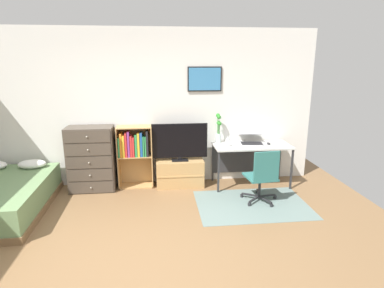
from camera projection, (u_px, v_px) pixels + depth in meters
The scene contains 13 objects.
ground_plane at pixel (137, 261), 3.52m from camera, with size 7.20×7.20×0.00m, color brown.
wall_back_with_posters at pixel (142, 108), 5.52m from camera, with size 6.12×0.09×2.70m.
area_rug at pixel (252, 204), 4.91m from camera, with size 1.70×1.20×0.01m, color slate.
dresser at pixel (92, 159), 5.36m from camera, with size 0.76×0.46×1.10m.
bookshelf at pixel (134, 150), 5.46m from camera, with size 0.59×0.30×1.08m.
tv_stand at pixel (180, 173), 5.62m from camera, with size 0.82×0.41×0.47m.
television at pixel (180, 142), 5.45m from camera, with size 0.96×0.16×0.66m.
desk at pixel (250, 151), 5.63m from camera, with size 1.33×0.61×0.74m.
office_chair at pixel (263, 175), 4.86m from camera, with size 0.57×0.58×0.86m.
laptop at pixel (251, 139), 5.63m from camera, with size 0.44×0.46×0.17m.
computer_mouse at pixel (269, 143), 5.55m from camera, with size 0.06×0.10×0.03m, color #262628.
bamboo_vase at pixel (219, 129), 5.60m from camera, with size 0.10×0.10×0.53m.
wine_glass at pixel (228, 139), 5.37m from camera, with size 0.07×0.07×0.18m.
Camera 1 is at (0.27, -3.13, 2.15)m, focal length 29.72 mm.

